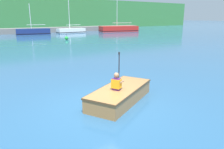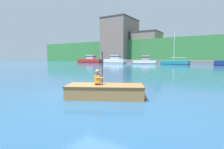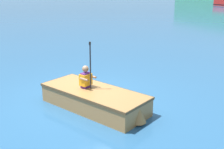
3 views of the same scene
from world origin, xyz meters
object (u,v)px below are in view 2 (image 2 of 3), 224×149
moored_boat_outer_slip_west (115,60)px  moored_boat_dock_east_inner (145,61)px  rowboat_foreground (106,90)px  person_paddler (98,78)px  moored_boat_dock_center_near (90,60)px  moored_boat_dock_center_far (175,63)px

moored_boat_outer_slip_west → moored_boat_dock_east_inner: bearing=0.4°
rowboat_foreground → person_paddler: person_paddler is taller
rowboat_foreground → person_paddler: 0.58m
person_paddler → moored_boat_outer_slip_west: bearing=119.8°
rowboat_foreground → person_paddler: (-0.29, -0.15, 0.49)m
moored_boat_dock_center_near → rowboat_foreground: 40.88m
moored_boat_dock_east_inner → rowboat_foreground: moored_boat_dock_east_inner is taller
moored_boat_dock_center_near → rowboat_foreground: moored_boat_dock_center_near is taller
moored_boat_outer_slip_west → person_paddler: (18.39, -32.05, -0.04)m
moored_boat_dock_east_inner → moored_boat_outer_slip_west: moored_boat_outer_slip_west is taller
rowboat_foreground → moored_boat_dock_center_near: bearing=129.8°
moored_boat_dock_center_far → moored_boat_dock_east_inner: moored_boat_dock_center_far is taller
moored_boat_dock_center_far → rowboat_foreground: moored_boat_dock_center_far is taller
moored_boat_dock_east_inner → rowboat_foreground: size_ratio=1.72×
moored_boat_outer_slip_west → person_paddler: size_ratio=4.50×
person_paddler → moored_boat_dock_east_inner: bearing=108.2°
moored_boat_dock_center_far → moored_boat_outer_slip_west: size_ratio=1.23×
moored_boat_dock_center_near → person_paddler: moored_boat_dock_center_near is taller
moored_boat_dock_east_inner → person_paddler: moored_boat_dock_east_inner is taller
moored_boat_dock_center_near → person_paddler: 40.81m
moored_boat_dock_center_near → moored_boat_dock_east_inner: 15.30m
moored_boat_dock_east_inner → moored_boat_outer_slip_west: 7.82m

